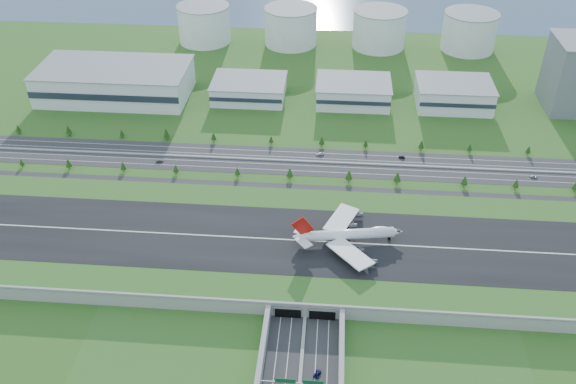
# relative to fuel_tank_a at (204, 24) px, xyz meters

# --- Properties ---
(ground) EXTENTS (1200.00, 1200.00, 0.00)m
(ground) POSITION_rel_fuel_tank_a_xyz_m (120.00, -310.00, -17.50)
(ground) COLOR #26591C
(ground) RESTS_ON ground
(airfield_deck) EXTENTS (520.00, 100.00, 9.20)m
(airfield_deck) POSITION_rel_fuel_tank_a_xyz_m (120.00, -310.09, -13.38)
(airfield_deck) COLOR gray
(airfield_deck) RESTS_ON ground
(sign_gantry_near) EXTENTS (38.70, 0.70, 9.80)m
(sign_gantry_near) POSITION_rel_fuel_tank_a_xyz_m (120.00, -405.04, -10.55)
(sign_gantry_near) COLOR gray
(sign_gantry_near) RESTS_ON ground
(north_expressway) EXTENTS (560.00, 36.00, 0.12)m
(north_expressway) POSITION_rel_fuel_tank_a_xyz_m (120.00, -215.00, -17.44)
(north_expressway) COLOR #28282B
(north_expressway) RESTS_ON ground
(tree_row) EXTENTS (508.48, 48.74, 8.47)m
(tree_row) POSITION_rel_fuel_tank_a_xyz_m (137.87, -216.11, -12.81)
(tree_row) COLOR #3D2819
(tree_row) RESTS_ON ground
(hangar_west) EXTENTS (120.00, 60.00, 25.00)m
(hangar_west) POSITION_rel_fuel_tank_a_xyz_m (-50.00, -125.00, -5.00)
(hangar_west) COLOR white
(hangar_west) RESTS_ON ground
(hangar_mid_a) EXTENTS (58.00, 42.00, 15.00)m
(hangar_mid_a) POSITION_rel_fuel_tank_a_xyz_m (60.00, -120.00, -10.00)
(hangar_mid_a) COLOR white
(hangar_mid_a) RESTS_ON ground
(hangar_mid_b) EXTENTS (58.00, 42.00, 17.00)m
(hangar_mid_b) POSITION_rel_fuel_tank_a_xyz_m (145.00, -120.00, -9.00)
(hangar_mid_b) COLOR white
(hangar_mid_b) RESTS_ON ground
(hangar_mid_c) EXTENTS (58.00, 42.00, 19.00)m
(hangar_mid_c) POSITION_rel_fuel_tank_a_xyz_m (225.00, -120.00, -8.00)
(hangar_mid_c) COLOR white
(hangar_mid_c) RESTS_ON ground
(fuel_tank_a) EXTENTS (50.00, 50.00, 35.00)m
(fuel_tank_a) POSITION_rel_fuel_tank_a_xyz_m (0.00, 0.00, 0.00)
(fuel_tank_a) COLOR silver
(fuel_tank_a) RESTS_ON ground
(fuel_tank_b) EXTENTS (50.00, 50.00, 35.00)m
(fuel_tank_b) POSITION_rel_fuel_tank_a_xyz_m (85.00, 0.00, 0.00)
(fuel_tank_b) COLOR silver
(fuel_tank_b) RESTS_ON ground
(fuel_tank_c) EXTENTS (50.00, 50.00, 35.00)m
(fuel_tank_c) POSITION_rel_fuel_tank_a_xyz_m (170.00, 0.00, 0.00)
(fuel_tank_c) COLOR silver
(fuel_tank_c) RESTS_ON ground
(fuel_tank_d) EXTENTS (50.00, 50.00, 35.00)m
(fuel_tank_d) POSITION_rel_fuel_tank_a_xyz_m (255.00, 0.00, 0.00)
(fuel_tank_d) COLOR silver
(fuel_tank_d) RESTS_ON ground
(boeing_747) EXTENTS (62.12, 58.26, 19.32)m
(boeing_747) POSITION_rel_fuel_tank_a_xyz_m (140.68, -308.98, -4.00)
(boeing_747) COLOR white
(boeing_747) RESTS_ON airfield_deck
(car_2) EXTENTS (4.02, 5.65, 1.43)m
(car_2) POSITION_rel_fuel_tank_a_xyz_m (127.59, -394.30, -16.67)
(car_2) COLOR #0C103E
(car_2) RESTS_ON ground
(car_4) EXTENTS (5.15, 3.00, 1.65)m
(car_4) POSITION_rel_fuel_tank_a_xyz_m (11.07, -223.59, -16.56)
(car_4) COLOR #525155
(car_4) RESTS_ON ground
(car_5) EXTENTS (4.53, 2.40, 1.42)m
(car_5) POSITION_rel_fuel_tank_a_xyz_m (178.85, -205.12, -16.67)
(car_5) COLOR black
(car_5) RESTS_ON ground
(car_6) EXTENTS (4.81, 2.44, 1.31)m
(car_6) POSITION_rel_fuel_tank_a_xyz_m (265.06, -222.50, -16.73)
(car_6) COLOR #A4A4A8
(car_6) RESTS_ON ground
(car_7) EXTENTS (6.20, 3.77, 1.68)m
(car_7) POSITION_rel_fuel_tank_a_xyz_m (121.42, -205.46, -16.54)
(car_7) COLOR silver
(car_7) RESTS_ON ground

